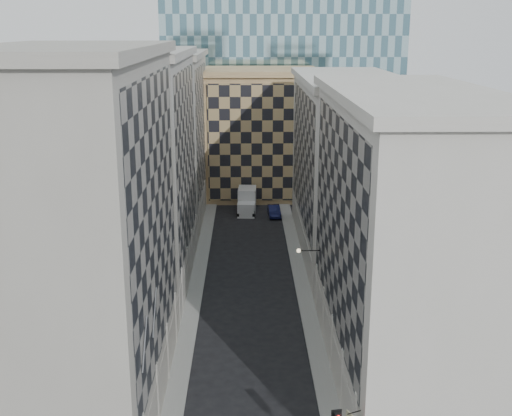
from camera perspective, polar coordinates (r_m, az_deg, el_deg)
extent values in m
cube|color=gray|center=(63.04, -5.40, -7.26)|extent=(1.50, 100.00, 0.15)
cube|color=gray|center=(63.10, 4.23, -7.21)|extent=(1.50, 100.00, 0.15)
cube|color=gray|center=(42.37, -15.51, -2.94)|extent=(10.00, 22.00, 23.00)
cube|color=gray|center=(40.96, -9.04, -0.99)|extent=(0.25, 19.36, 18.00)
cube|color=gray|center=(45.56, -8.51, -14.85)|extent=(0.45, 21.12, 3.20)
cube|color=gray|center=(40.29, -16.77, 13.24)|extent=(10.80, 22.80, 0.70)
cylinder|color=gray|center=(42.94, -9.23, -16.02)|extent=(0.90, 0.90, 4.40)
cylinder|color=gray|center=(47.65, -8.30, -12.55)|extent=(0.90, 0.90, 4.40)
cylinder|color=gray|center=(52.52, -7.55, -9.71)|extent=(0.90, 0.90, 4.40)
cube|color=#99968E|center=(63.25, -10.66, 3.02)|extent=(10.00, 22.00, 22.00)
cube|color=gray|center=(62.31, -6.29, 4.42)|extent=(0.25, 19.36, 17.00)
cube|color=#99968E|center=(65.33, -6.07, -4.99)|extent=(0.45, 21.12, 3.20)
cube|color=#99968E|center=(61.80, -11.20, 13.34)|extent=(10.80, 22.80, 0.70)
cylinder|color=#99968E|center=(57.50, -6.95, -7.35)|extent=(0.90, 0.90, 4.40)
cylinder|color=#99968E|center=(62.57, -6.44, -5.37)|extent=(0.90, 0.90, 4.40)
cylinder|color=#99968E|center=(67.71, -6.02, -3.69)|extent=(0.90, 0.90, 4.40)
cylinder|color=#99968E|center=(72.90, -5.65, -2.25)|extent=(0.90, 0.90, 4.40)
cube|color=gray|center=(84.71, -8.22, 6.00)|extent=(10.00, 22.00, 21.00)
cube|color=gray|center=(83.99, -4.94, 7.05)|extent=(0.25, 19.36, 16.00)
cube|color=gray|center=(86.19, -4.83, 0.20)|extent=(0.45, 21.12, 3.20)
cube|color=gray|center=(83.58, -8.52, 13.34)|extent=(10.80, 22.80, 0.70)
cylinder|color=gray|center=(78.13, -5.34, -1.00)|extent=(0.90, 0.90, 4.40)
cylinder|color=gray|center=(83.39, -5.06, 0.09)|extent=(0.90, 0.90, 4.40)
cylinder|color=gray|center=(88.69, -4.82, 1.05)|extent=(0.90, 0.90, 4.40)
cylinder|color=gray|center=(94.01, -4.60, 1.91)|extent=(0.90, 0.90, 4.40)
cube|color=beige|center=(46.67, 13.16, -2.98)|extent=(10.00, 26.00, 20.00)
cube|color=gray|center=(45.27, 7.28, -1.27)|extent=(0.25, 22.88, 15.00)
cube|color=beige|center=(49.09, 6.96, -12.39)|extent=(0.45, 24.96, 3.20)
cube|color=beige|center=(44.51, 14.00, 9.74)|extent=(10.80, 26.80, 0.70)
cylinder|color=beige|center=(44.34, 8.12, -14.86)|extent=(0.90, 0.90, 4.40)
cylinder|color=beige|center=(48.83, 7.17, -11.76)|extent=(0.90, 0.90, 4.40)
cylinder|color=beige|center=(53.45, 6.39, -9.19)|extent=(0.90, 0.90, 4.40)
cylinder|color=beige|center=(58.17, 5.76, -7.03)|extent=(0.90, 0.90, 4.40)
cube|color=beige|center=(72.35, 8.09, 3.52)|extent=(10.00, 28.00, 19.00)
cube|color=gray|center=(71.45, 4.26, 4.71)|extent=(0.25, 24.64, 14.00)
cube|color=beige|center=(73.84, 4.17, -2.47)|extent=(0.45, 26.88, 3.20)
cube|color=beige|center=(70.94, 8.40, 11.32)|extent=(10.80, 28.80, 0.70)
cube|color=#A17D55|center=(97.13, 0.43, 6.51)|extent=(16.00, 14.00, 18.00)
cube|color=tan|center=(90.13, 0.54, 5.78)|extent=(15.20, 0.25, 16.50)
cube|color=#A17D55|center=(96.06, 0.45, 12.05)|extent=(16.80, 14.80, 0.80)
cube|color=#2E2824|center=(110.34, -0.79, 10.24)|extent=(6.00, 6.00, 28.00)
cube|color=#2E2824|center=(109.90, -0.82, 17.89)|extent=(7.00, 7.00, 1.40)
cylinder|color=gray|center=(36.37, -9.87, -11.78)|extent=(0.10, 2.33, 2.33)
cylinder|color=gray|center=(39.92, -9.00, -9.13)|extent=(0.10, 2.33, 2.33)
cylinder|color=black|center=(55.29, 4.74, -3.79)|extent=(1.80, 0.08, 0.08)
sphere|color=#FFE5B2|center=(55.21, 3.81, -3.80)|extent=(0.36, 0.36, 0.36)
cube|color=silver|center=(86.60, -0.88, -0.12)|extent=(2.42, 2.62, 1.88)
cube|color=silver|center=(89.04, -0.80, 0.78)|extent=(2.59, 3.88, 3.25)
cylinder|color=black|center=(85.98, -1.60, -0.57)|extent=(0.36, 0.96, 0.94)
cylinder|color=black|center=(85.88, -0.20, -0.58)|extent=(0.36, 0.96, 0.94)
cylinder|color=black|center=(90.60, -1.42, 0.29)|extent=(0.36, 0.96, 0.94)
cylinder|color=black|center=(90.51, -0.10, 0.28)|extent=(0.36, 0.96, 0.94)
imported|color=#10143D|center=(86.63, 1.61, -0.26)|extent=(1.77, 4.48, 1.45)
cylinder|color=black|center=(37.48, 8.71, -17.52)|extent=(0.80, 0.39, 0.06)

